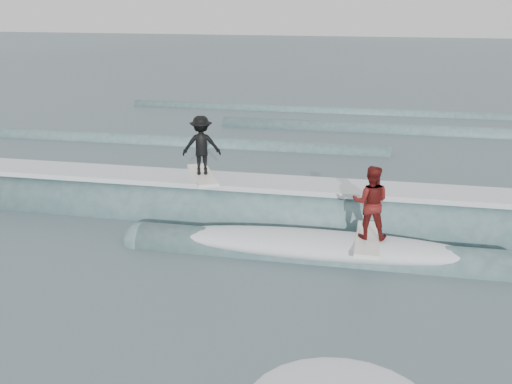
# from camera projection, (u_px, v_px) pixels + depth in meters

# --- Properties ---
(ground) EXTENTS (160.00, 160.00, 0.00)m
(ground) POSITION_uv_depth(u_px,v_px,m) (193.00, 356.00, 9.87)
(ground) COLOR #374750
(ground) RESTS_ON ground
(breaking_wave) EXTENTS (20.53, 3.80, 2.04)m
(breaking_wave) POSITION_uv_depth(u_px,v_px,m) (271.00, 221.00, 15.57)
(breaking_wave) COLOR #3A5A61
(breaking_wave) RESTS_ON ground
(surfer_black) EXTENTS (1.38, 2.04, 1.73)m
(surfer_black) POSITION_uv_depth(u_px,v_px,m) (202.00, 148.00, 15.67)
(surfer_black) COLOR white
(surfer_black) RESTS_ON ground
(surfer_red) EXTENTS (0.84, 2.01, 1.82)m
(surfer_red) POSITION_uv_depth(u_px,v_px,m) (370.00, 206.00, 12.96)
(surfer_red) COLOR white
(surfer_red) RESTS_ON ground
(far_swells) EXTENTS (36.29, 8.65, 0.80)m
(far_swells) POSITION_uv_depth(u_px,v_px,m) (324.00, 131.00, 26.08)
(far_swells) COLOR #3A5A61
(far_swells) RESTS_ON ground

